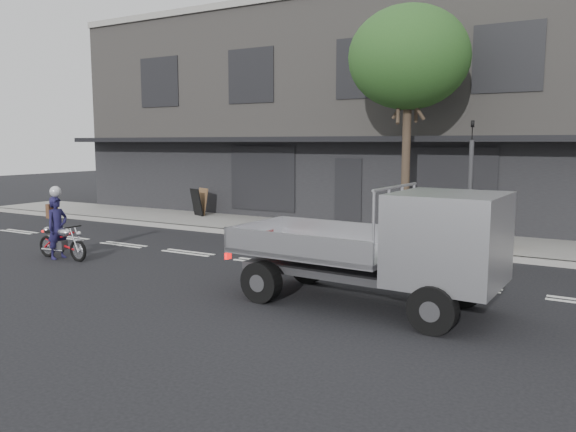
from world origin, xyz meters
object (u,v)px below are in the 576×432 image
(traffic_light_pole, at_px, (470,193))
(flatbed_ute, at_px, (422,242))
(motorcycle, at_px, (62,241))
(sandwich_board, at_px, (197,202))
(rider, at_px, (57,228))
(street_tree, at_px, (409,59))
(construction_barrier, at_px, (479,232))

(traffic_light_pole, bearing_deg, flatbed_ute, -85.74)
(traffic_light_pole, distance_m, motorcycle, 10.50)
(motorcycle, height_order, sandwich_board, sandwich_board)
(rider, bearing_deg, street_tree, -47.53)
(rider, bearing_deg, traffic_light_pole, -58.33)
(rider, height_order, construction_barrier, rider)
(traffic_light_pole, bearing_deg, street_tree, 156.97)
(flatbed_ute, xyz_separation_m, construction_barrier, (-0.25, 6.12, -0.71))
(rider, distance_m, construction_barrier, 10.98)
(street_tree, height_order, construction_barrier, street_tree)
(motorcycle, distance_m, flatbed_ute, 9.28)
(rider, distance_m, sandwich_board, 7.63)
(traffic_light_pole, height_order, motorcycle, traffic_light_pole)
(traffic_light_pole, distance_m, construction_barrier, 1.22)
(sandwich_board, bearing_deg, motorcycle, -53.41)
(motorcycle, distance_m, rider, 0.37)
(traffic_light_pole, bearing_deg, rider, -148.20)
(street_tree, distance_m, construction_barrier, 5.20)
(street_tree, height_order, sandwich_board, street_tree)
(traffic_light_pole, bearing_deg, sandwich_board, 169.80)
(flatbed_ute, distance_m, construction_barrier, 6.16)
(rider, bearing_deg, construction_barrier, -56.48)
(street_tree, distance_m, rider, 10.49)
(street_tree, distance_m, flatbed_ute, 7.97)
(rider, xyz_separation_m, construction_barrier, (9.14, 6.08, -0.23))
(street_tree, distance_m, traffic_light_pole, 4.23)
(traffic_light_pole, xyz_separation_m, flatbed_ute, (0.42, -5.60, -0.38))
(traffic_light_pole, height_order, flatbed_ute, traffic_light_pole)
(rider, bearing_deg, motorcycle, -90.12)
(flatbed_ute, bearing_deg, construction_barrier, 95.07)
(rider, relative_size, construction_barrier, 1.09)
(construction_barrier, bearing_deg, sandwich_board, 172.66)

